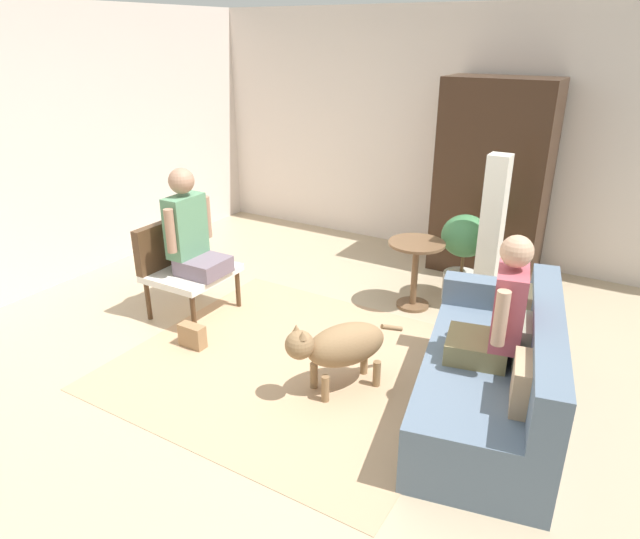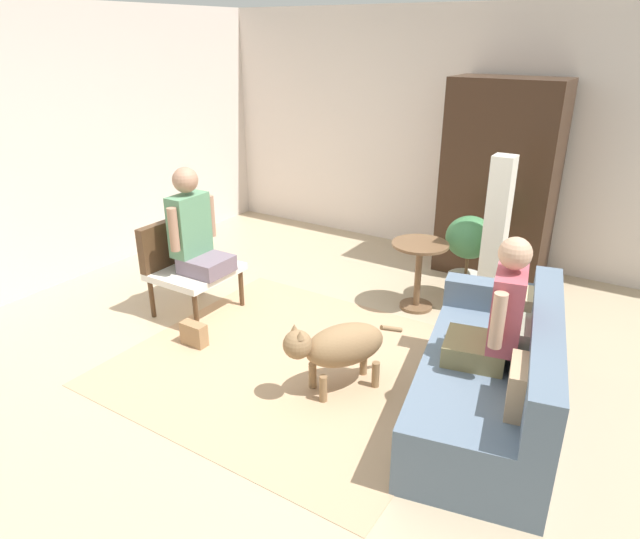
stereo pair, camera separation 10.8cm
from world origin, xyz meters
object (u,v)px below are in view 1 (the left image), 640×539
object	(u,v)px
column_lamp	(491,238)
armchair	(181,261)
dog	(340,346)
potted_plant	(464,251)
person_on_armchair	(190,231)
handbag	(192,336)
round_end_table	(415,265)
couch	(496,376)
armoire_cabinet	(492,179)
person_on_couch	(499,313)

from	to	relation	value
column_lamp	armchair	bearing A→B (deg)	-149.78
armchair	dog	distance (m)	1.87
dog	potted_plant	bearing A→B (deg)	82.14
person_on_armchair	handbag	bearing A→B (deg)	-51.38
person_on_armchair	dog	world-z (taller)	person_on_armchair
armchair	round_end_table	size ratio (longest dim) A/B	1.30
couch	handbag	size ratio (longest dim) A/B	8.45
round_end_table	couch	bearing A→B (deg)	-49.17
potted_plant	handbag	size ratio (longest dim) A/B	3.74
armchair	round_end_table	bearing A→B (deg)	32.84
round_end_table	handbag	distance (m)	2.06
couch	armchair	bearing A→B (deg)	178.08
couch	potted_plant	world-z (taller)	potted_plant
couch	round_end_table	distance (m)	1.64
couch	column_lamp	xyz separation A→B (m)	(-0.49, 1.47, 0.42)
column_lamp	armoire_cabinet	size ratio (longest dim) A/B	0.73
armchair	potted_plant	size ratio (longest dim) A/B	0.99
potted_plant	armoire_cabinet	xyz separation A→B (m)	(-0.02, 0.83, 0.50)
handbag	dog	bearing A→B (deg)	4.57
armoire_cabinet	armchair	bearing A→B (deg)	-131.38
potted_plant	armchair	bearing A→B (deg)	-143.99
person_on_armchair	round_end_table	bearing A→B (deg)	35.15
couch	round_end_table	world-z (taller)	couch
armchair	armoire_cabinet	world-z (taller)	armoire_cabinet
armchair	potted_plant	world-z (taller)	potted_plant
person_on_armchair	column_lamp	distance (m)	2.60
armchair	column_lamp	xyz separation A→B (m)	(2.36, 1.37, 0.23)
couch	person_on_couch	size ratio (longest dim) A/B	2.23
dog	person_on_couch	bearing A→B (deg)	13.11
potted_plant	handbag	world-z (taller)	potted_plant
person_on_armchair	armoire_cabinet	world-z (taller)	armoire_cabinet
person_on_armchair	round_end_table	world-z (taller)	person_on_armchair
column_lamp	couch	bearing A→B (deg)	-71.72
person_on_armchair	couch	bearing A→B (deg)	-2.06
dog	person_on_armchair	bearing A→B (deg)	167.80
couch	armchair	xyz separation A→B (m)	(-2.84, 0.10, 0.18)
person_on_couch	potted_plant	world-z (taller)	person_on_couch
armchair	handbag	distance (m)	0.80
dog	handbag	xyz separation A→B (m)	(-1.31, -0.10, -0.26)
potted_plant	person_on_couch	bearing A→B (deg)	-66.32
round_end_table	armoire_cabinet	distance (m)	1.37
person_on_armchair	column_lamp	xyz separation A→B (m)	(2.21, 1.37, -0.08)
armchair	handbag	world-z (taller)	armchair
person_on_armchair	armoire_cabinet	xyz separation A→B (m)	(1.93, 2.35, 0.20)
person_on_couch	dog	size ratio (longest dim) A/B	1.05
person_on_armchair	handbag	distance (m)	0.92
armchair	handbag	size ratio (longest dim) A/B	3.71
round_end_table	dog	bearing A→B (deg)	-87.71
round_end_table	column_lamp	bearing A→B (deg)	21.43
person_on_couch	column_lamp	xyz separation A→B (m)	(-0.46, 1.51, -0.05)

